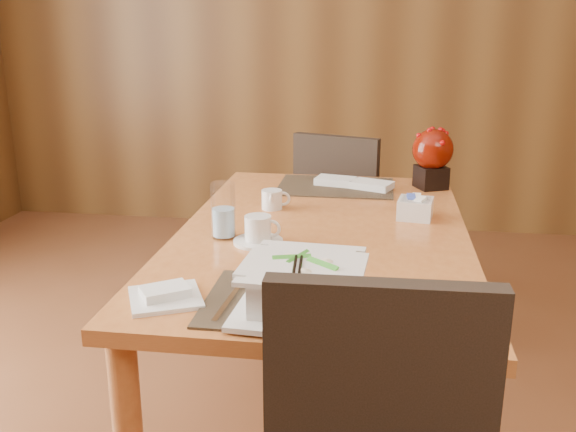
# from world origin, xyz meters

# --- Properties ---
(back_wall) EXTENTS (5.00, 0.02, 2.80)m
(back_wall) POSITION_xyz_m (0.00, 3.00, 1.40)
(back_wall) COLOR brown
(back_wall) RESTS_ON ground
(dining_table) EXTENTS (0.90, 1.50, 0.75)m
(dining_table) POSITION_xyz_m (0.00, 0.60, 0.65)
(dining_table) COLOR #BC6B34
(dining_table) RESTS_ON ground
(placemat_near) EXTENTS (0.45, 0.33, 0.01)m
(placemat_near) POSITION_xyz_m (0.00, 0.05, 0.75)
(placemat_near) COLOR black
(placemat_near) RESTS_ON dining_table
(placemat_far) EXTENTS (0.45, 0.33, 0.01)m
(placemat_far) POSITION_xyz_m (0.00, 1.15, 0.75)
(placemat_far) COLOR black
(placemat_far) RESTS_ON dining_table
(soup_setting) EXTENTS (0.31, 0.31, 0.12)m
(soup_setting) POSITION_xyz_m (0.01, 0.01, 0.81)
(soup_setting) COLOR silver
(soup_setting) RESTS_ON dining_table
(coffee_cup) EXTENTS (0.15, 0.15, 0.08)m
(coffee_cup) POSITION_xyz_m (-0.18, 0.45, 0.79)
(coffee_cup) COLOR silver
(coffee_cup) RESTS_ON dining_table
(water_glass) EXTENTS (0.10, 0.10, 0.17)m
(water_glass) POSITION_xyz_m (-0.29, 0.49, 0.84)
(water_glass) COLOR white
(water_glass) RESTS_ON dining_table
(creamer_jug) EXTENTS (0.10, 0.10, 0.07)m
(creamer_jug) POSITION_xyz_m (-0.20, 0.82, 0.78)
(creamer_jug) COLOR silver
(creamer_jug) RESTS_ON dining_table
(sugar_caddy) EXTENTS (0.13, 0.13, 0.07)m
(sugar_caddy) POSITION_xyz_m (0.29, 0.78, 0.78)
(sugar_caddy) COLOR silver
(sugar_caddy) RESTS_ON dining_table
(berry_decor) EXTENTS (0.16, 0.16, 0.23)m
(berry_decor) POSITION_xyz_m (0.37, 1.19, 0.88)
(berry_decor) COLOR black
(berry_decor) RESTS_ON dining_table
(napkins_far) EXTENTS (0.32, 0.20, 0.03)m
(napkins_far) POSITION_xyz_m (0.08, 1.15, 0.77)
(napkins_far) COLOR silver
(napkins_far) RESTS_ON dining_table
(bread_plate) EXTENTS (0.22, 0.22, 0.01)m
(bread_plate) POSITION_xyz_m (-0.32, 0.02, 0.76)
(bread_plate) COLOR silver
(bread_plate) RESTS_ON dining_table
(far_chair) EXTENTS (0.52, 0.52, 0.90)m
(far_chair) POSITION_xyz_m (0.01, 1.60, 0.50)
(far_chair) COLOR black
(far_chair) RESTS_ON ground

